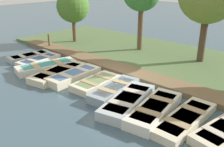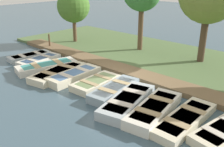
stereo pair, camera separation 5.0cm
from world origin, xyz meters
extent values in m
plane|color=#425B6B|center=(0.00, 0.00, 0.00)|extent=(80.00, 80.00, 0.00)
cube|color=#567042|center=(-5.00, 0.00, 0.09)|extent=(8.00, 24.00, 0.18)
cube|color=brown|center=(-1.50, 0.00, 0.13)|extent=(1.26, 20.14, 0.25)
cube|color=#B2BCC1|center=(0.89, -6.59, 0.16)|extent=(2.81, 1.20, 0.32)
cube|color=beige|center=(0.89, -6.59, 0.31)|extent=(2.30, 0.95, 0.03)
cube|color=beige|center=(1.41, -6.63, 0.33)|extent=(0.35, 0.92, 0.03)
cube|color=beige|center=(0.37, -6.54, 0.33)|extent=(0.35, 0.92, 0.03)
cube|color=silver|center=(0.98, -5.28, 0.18)|extent=(2.85, 1.31, 0.37)
cube|color=#4C709E|center=(0.98, -5.28, 0.35)|extent=(2.33, 1.04, 0.03)
cube|color=beige|center=(1.50, -5.22, 0.38)|extent=(0.38, 0.93, 0.03)
cube|color=beige|center=(0.46, -5.34, 0.38)|extent=(0.38, 0.93, 0.03)
cube|color=silver|center=(1.26, -3.98, 0.19)|extent=(3.65, 1.98, 0.38)
cube|color=teal|center=(1.26, -3.98, 0.36)|extent=(2.98, 1.58, 0.03)
cube|color=tan|center=(1.90, -4.13, 0.39)|extent=(0.60, 1.14, 0.03)
cube|color=tan|center=(0.62, -3.82, 0.39)|extent=(0.60, 1.14, 0.03)
cube|color=beige|center=(1.38, -2.67, 0.18)|extent=(3.63, 1.91, 0.36)
cube|color=beige|center=(1.38, -2.67, 0.35)|extent=(2.97, 1.52, 0.03)
cube|color=tan|center=(2.03, -2.54, 0.37)|extent=(0.57, 1.18, 0.03)
cube|color=tan|center=(0.74, -2.81, 0.37)|extent=(0.57, 1.18, 0.03)
cube|color=beige|center=(1.13, -1.62, 0.21)|extent=(3.10, 1.21, 0.42)
cube|color=#4C709E|center=(1.13, -1.62, 0.40)|extent=(2.54, 0.95, 0.03)
cube|color=beige|center=(1.71, -1.59, 0.43)|extent=(0.35, 1.00, 0.03)
cube|color=beige|center=(0.55, -1.64, 0.43)|extent=(0.35, 1.00, 0.03)
cube|color=beige|center=(0.92, -0.15, 0.17)|extent=(2.68, 1.35, 0.34)
cube|color=#6B7F51|center=(0.92, -0.15, 0.33)|extent=(2.19, 1.06, 0.03)
cube|color=tan|center=(1.41, -0.12, 0.35)|extent=(0.33, 1.10, 0.03)
cube|color=tan|center=(0.43, -0.18, 0.35)|extent=(0.33, 1.10, 0.03)
cube|color=#8C9EA8|center=(0.96, 1.13, 0.20)|extent=(3.07, 1.38, 0.40)
cube|color=#6B7F51|center=(0.96, 1.13, 0.38)|extent=(2.51, 1.09, 0.03)
cube|color=tan|center=(1.51, 1.21, 0.41)|extent=(0.42, 0.93, 0.03)
cube|color=tan|center=(0.40, 1.05, 0.41)|extent=(0.42, 0.93, 0.03)
cube|color=#B2BCC1|center=(1.41, 2.30, 0.20)|extent=(3.57, 1.94, 0.40)
cube|color=#4C709E|center=(1.41, 2.30, 0.39)|extent=(2.92, 1.55, 0.03)
cube|color=beige|center=(2.03, 2.45, 0.42)|extent=(0.59, 1.12, 0.03)
cube|color=beige|center=(0.78, 2.14, 0.42)|extent=(0.59, 1.12, 0.03)
cube|color=silver|center=(1.25, 3.54, 0.21)|extent=(3.43, 1.64, 0.42)
cube|color=#994C33|center=(1.25, 3.54, 0.40)|extent=(2.81, 1.30, 0.03)
cube|color=tan|center=(1.87, 3.64, 0.43)|extent=(0.50, 1.05, 0.03)
cube|color=tan|center=(0.63, 3.43, 0.43)|extent=(0.50, 1.05, 0.03)
cube|color=beige|center=(1.01, 4.74, 0.16)|extent=(3.41, 1.09, 0.32)
cube|color=#6B7F51|center=(1.01, 4.74, 0.31)|extent=(2.80, 0.85, 0.03)
cube|color=tan|center=(1.65, 4.75, 0.33)|extent=(0.35, 0.96, 0.03)
cube|color=tan|center=(0.36, 4.73, 0.33)|extent=(0.35, 0.96, 0.03)
cube|color=beige|center=(1.30, 6.02, 0.34)|extent=(0.44, 1.01, 0.03)
cylinder|color=brown|center=(-1.38, -7.62, 0.55)|extent=(0.12, 0.12, 1.10)
sphere|color=brown|center=(-1.38, -7.62, 1.12)|extent=(0.11, 0.11, 0.11)
cylinder|color=brown|center=(-3.78, -7.57, 1.14)|extent=(0.29, 0.29, 2.27)
sphere|color=#4C7A2D|center=(-3.78, -7.57, 2.97)|extent=(2.54, 2.54, 2.54)
cylinder|color=brown|center=(-5.45, -2.26, 1.73)|extent=(0.35, 0.35, 3.46)
cylinder|color=#4C3828|center=(-5.88, 2.14, 1.64)|extent=(0.41, 0.41, 3.29)
camera|label=1|loc=(8.76, 8.20, 5.16)|focal=40.00mm
camera|label=2|loc=(8.72, 8.23, 5.16)|focal=40.00mm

